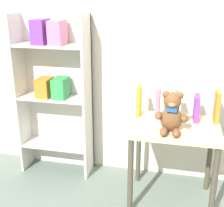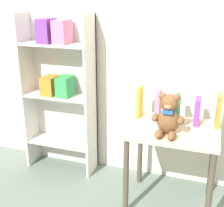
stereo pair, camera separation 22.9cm
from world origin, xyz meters
The scene contains 9 objects.
wall_back centered at (0.00, 1.48, 1.25)m, with size 4.80×0.06×2.50m.
bookshelf_side centered at (-0.84, 1.34, 0.77)m, with size 0.60×0.23×1.35m.
display_table centered at (0.17, 1.08, 0.52)m, with size 0.62×0.47×0.62m.
teddy_bear centered at (0.14, 0.97, 0.75)m, with size 0.21×0.19×0.28m.
book_standing_yellow centered at (-0.11, 1.22, 0.73)m, with size 0.03×0.10×0.23m, color gold.
book_standing_pink centered at (0.03, 1.23, 0.73)m, with size 0.03×0.10×0.22m, color #D17093.
book_standing_green centered at (0.17, 1.21, 0.72)m, with size 0.03×0.14×0.20m, color #33934C.
book_standing_purple centered at (0.31, 1.21, 0.71)m, with size 0.04×0.14×0.19m, color purple.
book_standing_orange centered at (0.45, 1.21, 0.73)m, with size 0.03×0.13×0.23m, color orange.
Camera 2 is at (0.39, -0.91, 1.50)m, focal length 50.00 mm.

